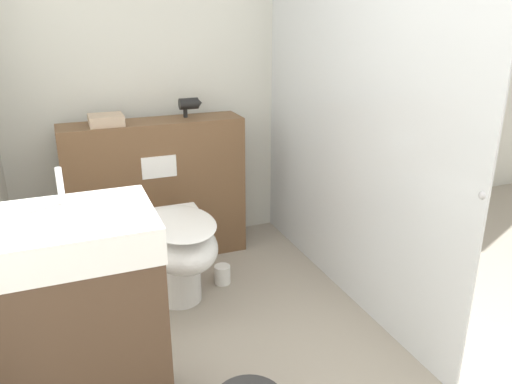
{
  "coord_description": "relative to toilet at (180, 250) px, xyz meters",
  "views": [
    {
      "loc": [
        -0.95,
        -1.24,
        1.62
      ],
      "look_at": [
        0.07,
        1.3,
        0.62
      ],
      "focal_mm": 35.0,
      "sensor_mm": 36.0,
      "label": 1
    }
  ],
  "objects": [
    {
      "name": "hair_drier",
      "position": [
        0.27,
        0.69,
        0.69
      ],
      "size": [
        0.15,
        0.07,
        0.13
      ],
      "color": "black",
      "rests_on": "partition_panel"
    },
    {
      "name": "partition_panel",
      "position": [
        0.01,
        0.66,
        0.13
      ],
      "size": [
        1.17,
        0.29,
        0.96
      ],
      "color": "brown",
      "rests_on": "ground_plane"
    },
    {
      "name": "wall_back",
      "position": [
        0.4,
        0.93,
        0.9
      ],
      "size": [
        8.0,
        0.06,
        2.5
      ],
      "color": "silver",
      "rests_on": "ground_plane"
    },
    {
      "name": "spare_toilet_roll",
      "position": [
        0.29,
        0.14,
        -0.29
      ],
      "size": [
        0.1,
        0.1,
        0.12
      ],
      "color": "white",
      "rests_on": "ground_plane"
    },
    {
      "name": "shower_glass",
      "position": [
        0.95,
        -0.14,
        0.63
      ],
      "size": [
        0.04,
        2.08,
        1.97
      ],
      "color": "silver",
      "rests_on": "ground_plane"
    },
    {
      "name": "folded_towel",
      "position": [
        -0.27,
        0.64,
        0.64
      ],
      "size": [
        0.21,
        0.19,
        0.06
      ],
      "color": "tan",
      "rests_on": "partition_panel"
    },
    {
      "name": "sink_vanity",
      "position": [
        -0.57,
        -0.77,
        0.12
      ],
      "size": [
        0.61,
        0.47,
        1.08
      ],
      "color": "#473323",
      "rests_on": "ground_plane"
    },
    {
      "name": "toilet",
      "position": [
        0.0,
        0.0,
        0.0
      ],
      "size": [
        0.39,
        0.65,
        0.54
      ],
      "color": "white",
      "rests_on": "ground_plane"
    }
  ]
}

